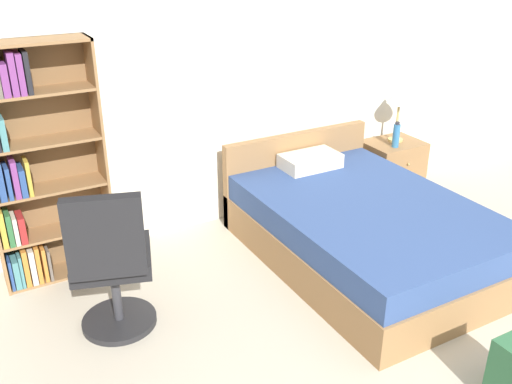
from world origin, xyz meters
name	(u,v)px	position (x,y,z in m)	size (l,w,h in m)	color
wall_back	(243,71)	(0.00, 3.23, 1.30)	(9.00, 0.06, 2.60)	silver
bookshelf	(30,167)	(-1.81, 2.98, 0.88)	(0.81, 0.27, 1.74)	olive
bed	(361,227)	(0.41, 2.07, 0.26)	(1.44, 2.09, 0.76)	olive
office_chair	(111,265)	(-1.54, 2.06, 0.51)	(0.61, 0.67, 1.05)	#232326
nightstand	(391,166)	(1.48, 2.94, 0.25)	(0.54, 0.45, 0.51)	olive
table_lamp	(400,97)	(1.52, 2.96, 0.94)	(0.24, 0.24, 0.53)	tan
water_bottle	(396,135)	(1.40, 2.83, 0.62)	(0.07, 0.07, 0.25)	teal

